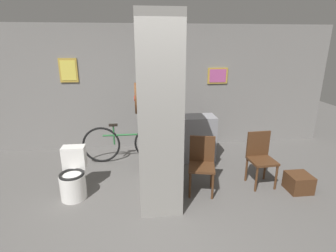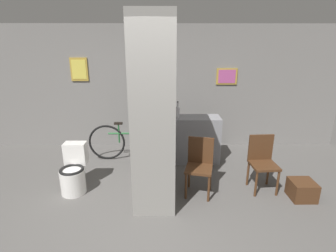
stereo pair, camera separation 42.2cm
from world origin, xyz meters
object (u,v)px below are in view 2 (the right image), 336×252
chair_near_pillar (200,164)px  bicycle (132,142)px  toilet (74,172)px  chair_by_doorway (262,160)px  bottle_tall (178,112)px

chair_near_pillar → bicycle: 1.70m
toilet → chair_by_doorway: size_ratio=0.84×
toilet → bicycle: bearing=56.2°
chair_near_pillar → toilet: bearing=-168.8°
chair_near_pillar → bottle_tall: bottle_tall is taller
bicycle → toilet: bearing=-123.8°
chair_by_doorway → chair_near_pillar: bearing=-177.6°
toilet → chair_near_pillar: chair_near_pillar is taller
bottle_tall → toilet: bearing=-148.7°
bicycle → chair_by_doorway: bearing=-27.2°
chair_near_pillar → bottle_tall: (-0.29, 1.07, 0.53)m
toilet → bicycle: 1.39m
chair_by_doorway → bicycle: (-2.17, 1.11, -0.11)m
chair_near_pillar → bicycle: (-1.18, 1.22, -0.11)m
chair_near_pillar → bicycle: bearing=147.1°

